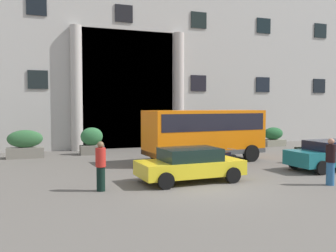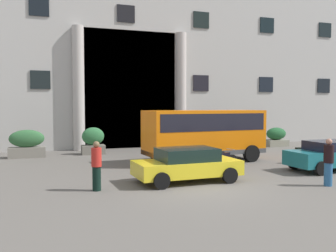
% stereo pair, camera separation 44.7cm
% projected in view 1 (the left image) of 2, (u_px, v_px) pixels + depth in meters
% --- Properties ---
extents(ground_plane, '(80.00, 64.00, 0.12)m').
position_uv_depth(ground_plane, '(206.00, 188.00, 13.72)').
color(ground_plane, '#59544E').
extents(office_building_facade, '(42.60, 9.64, 21.22)m').
position_uv_depth(office_building_facade, '(111.00, 11.00, 29.50)').
color(office_building_facade, '#A8A49F').
rests_on(office_building_facade, ground_plane).
extents(orange_minibus, '(6.59, 2.94, 2.75)m').
position_uv_depth(orange_minibus, '(205.00, 131.00, 19.67)').
color(orange_minibus, orange).
rests_on(orange_minibus, ground_plane).
extents(bus_stop_sign, '(0.44, 0.08, 2.55)m').
position_uv_depth(bus_stop_sign, '(254.00, 128.00, 22.97)').
color(bus_stop_sign, '#96931A').
rests_on(bus_stop_sign, ground_plane).
extents(hedge_planter_far_east, '(1.41, 0.83, 1.66)m').
position_uv_depth(hedge_planter_far_east, '(92.00, 141.00, 22.54)').
color(hedge_planter_far_east, '#686459').
rests_on(hedge_planter_far_east, ground_plane).
extents(hedge_planter_entrance_left, '(1.65, 0.95, 1.39)m').
position_uv_depth(hedge_planter_entrance_left, '(273.00, 137.00, 27.22)').
color(hedge_planter_entrance_left, gray).
rests_on(hedge_planter_entrance_left, ground_plane).
extents(hedge_planter_east, '(2.02, 0.74, 1.61)m').
position_uv_depth(hedge_planter_east, '(25.00, 145.00, 20.99)').
color(hedge_planter_east, slate).
rests_on(hedge_planter_east, ground_plane).
extents(hedge_planter_far_west, '(2.02, 0.88, 1.41)m').
position_uv_depth(hedge_planter_far_west, '(225.00, 138.00, 25.89)').
color(hedge_planter_far_west, gray).
rests_on(hedge_planter_far_west, ground_plane).
extents(parked_coupe_end, '(4.20, 2.18, 1.33)m').
position_uv_depth(parked_coupe_end, '(190.00, 164.00, 14.55)').
color(parked_coupe_end, gold).
rests_on(parked_coupe_end, ground_plane).
extents(parked_hatchback_near, '(4.44, 2.02, 1.37)m').
position_uv_depth(parked_hatchback_near, '(333.00, 154.00, 17.25)').
color(parked_hatchback_near, '#186169').
rests_on(parked_hatchback_near, ground_plane).
extents(motorcycle_far_end, '(2.04, 0.61, 0.89)m').
position_uv_depth(motorcycle_far_end, '(302.00, 154.00, 19.35)').
color(motorcycle_far_end, black).
rests_on(motorcycle_far_end, ground_plane).
extents(scooter_by_planter, '(1.90, 0.72, 0.89)m').
position_uv_depth(scooter_by_planter, '(222.00, 159.00, 17.70)').
color(scooter_by_planter, black).
rests_on(scooter_by_planter, ground_plane).
extents(pedestrian_woman_with_bag, '(0.36, 0.36, 1.78)m').
position_uv_depth(pedestrian_woman_with_bag, '(331.00, 161.00, 13.87)').
color(pedestrian_woman_with_bag, '#255381').
rests_on(pedestrian_woman_with_bag, ground_plane).
extents(pedestrian_woman_dark_dress, '(0.36, 0.36, 1.76)m').
position_uv_depth(pedestrian_woman_dark_dress, '(101.00, 166.00, 12.90)').
color(pedestrian_woman_dark_dress, black).
rests_on(pedestrian_woman_dark_dress, ground_plane).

